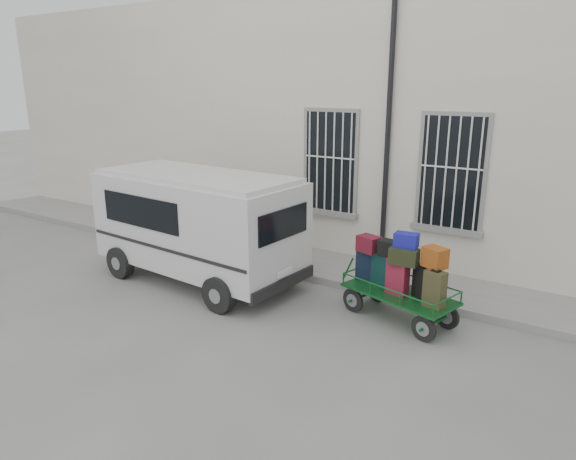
{
  "coord_description": "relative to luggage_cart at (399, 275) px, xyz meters",
  "views": [
    {
      "loc": [
        4.97,
        -7.22,
        3.94
      ],
      "look_at": [
        -0.27,
        1.0,
        1.16
      ],
      "focal_mm": 32.0,
      "sensor_mm": 36.0,
      "label": 1
    }
  ],
  "objects": [
    {
      "name": "sidewalk",
      "position": [
        -2.18,
        1.52,
        -0.73
      ],
      "size": [
        24.0,
        1.7,
        0.15
      ],
      "primitive_type": "cube",
      "color": "gray",
      "rests_on": "ground"
    },
    {
      "name": "building",
      "position": [
        -2.18,
        4.81,
        2.19
      ],
      "size": [
        24.0,
        5.15,
        6.0
      ],
      "color": "beige",
      "rests_on": "ground"
    },
    {
      "name": "ground",
      "position": [
        -2.18,
        -0.68,
        -0.81
      ],
      "size": [
        80.0,
        80.0,
        0.0
      ],
      "primitive_type": "plane",
      "color": "slate",
      "rests_on": "ground"
    },
    {
      "name": "van",
      "position": [
        -4.15,
        -0.43,
        0.48
      ],
      "size": [
        4.58,
        2.28,
        2.24
      ],
      "rotation": [
        0.0,
        0.0,
        -0.07
      ],
      "color": "silver",
      "rests_on": "ground"
    },
    {
      "name": "luggage_cart",
      "position": [
        0.0,
        0.0,
        0.0
      ],
      "size": [
        2.3,
        1.37,
        1.57
      ],
      "rotation": [
        0.0,
        0.0,
        -0.28
      ],
      "color": "black",
      "rests_on": "ground"
    }
  ]
}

